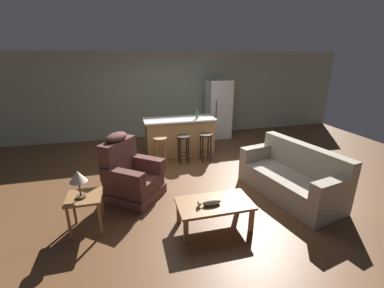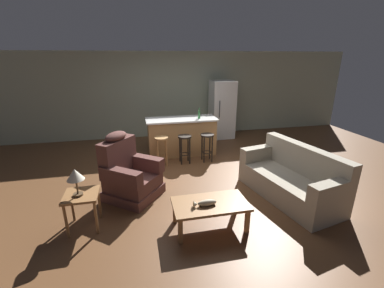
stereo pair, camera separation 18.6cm
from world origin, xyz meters
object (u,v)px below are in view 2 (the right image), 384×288
end_table (82,200)px  kitchen_island (182,136)px  coffee_table (210,206)px  couch (291,179)px  bar_stool_left (162,146)px  bar_stool_middle (185,144)px  bottle_tall_green (199,114)px  fish_figurine (205,203)px  table_lamp (75,176)px  refrigerator (222,110)px  recliner_near_lamp (129,175)px  bar_stool_right (207,143)px

end_table → kitchen_island: 3.38m
end_table → coffee_table: bearing=-12.8°
couch → bar_stool_left: couch is taller
bar_stool_middle → bottle_tall_green: size_ratio=2.47×
coffee_table → couch: couch is taller
fish_figurine → table_lamp: 1.86m
kitchen_island → refrigerator: 1.96m
bar_stool_left → coffee_table: bearing=-80.1°
bar_stool_middle → coffee_table: bearing=-92.5°
coffee_table → table_lamp: (-1.86, 0.38, 0.50)m
coffee_table → bar_stool_middle: size_ratio=1.62×
bar_stool_left → couch: bearing=-42.6°
bar_stool_middle → refrigerator: 2.42m
recliner_near_lamp → bar_stool_left: recliner_near_lamp is taller
bar_stool_right → bar_stool_middle: bearing=180.0°
fish_figurine → kitchen_island: (0.25, 3.21, 0.02)m
table_lamp → kitchen_island: (2.01, 2.77, -0.39)m
kitchen_island → coffee_table: bearing=-92.7°
fish_figurine → bar_stool_left: (-0.34, 2.58, 0.01)m
coffee_table → fish_figurine: fish_figurine is taller
fish_figurine → bar_stool_left: 2.61m
recliner_near_lamp → bottle_tall_green: bearing=84.4°
coffee_table → kitchen_island: 3.16m
end_table → bar_stool_middle: bearing=47.4°
bar_stool_right → refrigerator: 2.12m
end_table → recliner_near_lamp: bearing=50.4°
end_table → bottle_tall_green: 3.63m
fish_figurine → bar_stool_middle: bar_stool_middle is taller
couch → recliner_near_lamp: bearing=-24.5°
bar_stool_middle → bottle_tall_green: bottle_tall_green is taller
bottle_tall_green → coffee_table: bearing=-100.9°
bar_stool_left → bar_stool_middle: 0.55m
end_table → bar_stool_middle: size_ratio=0.82×
recliner_near_lamp → table_lamp: (-0.69, -0.83, 0.45)m
couch → coffee_table: bearing=6.7°
bar_stool_left → fish_figurine: bearing=-82.4°
recliner_near_lamp → bottle_tall_green: (1.76, 1.84, 0.63)m
bar_stool_left → bottle_tall_green: bottle_tall_green is taller
table_lamp → bar_stool_left: 2.60m
fish_figurine → bar_stool_right: bearing=73.6°
bar_stool_left → bottle_tall_green: 1.30m
end_table → table_lamp: table_lamp is taller
coffee_table → bar_stool_left: (-0.44, 2.53, 0.11)m
refrigerator → end_table: bearing=-131.4°
bar_stool_middle → refrigerator: size_ratio=0.39×
kitchen_island → bar_stool_middle: bearing=-93.6°
bar_stool_middle → bar_stool_left: bearing=180.0°
table_lamp → bottle_tall_green: size_ratio=1.49×
coffee_table → couch: size_ratio=0.54×
fish_figurine → table_lamp: size_ratio=0.83×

